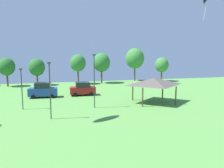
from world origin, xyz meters
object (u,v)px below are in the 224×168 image
(light_post_0, at_px, (50,87))
(treeline_tree_2, at_px, (37,67))
(parked_car_leftmost, at_px, (43,90))
(treeline_tree_3, at_px, (78,63))
(light_post_1, at_px, (22,86))
(treeline_tree_4, at_px, (102,63))
(light_post_2, at_px, (94,78))
(treeline_tree_6, at_px, (162,65))
(treeline_tree_1, at_px, (7,67))
(treeline_tree_5, at_px, (135,59))
(park_pavilion, at_px, (154,81))
(parked_car_second_from_left, at_px, (83,89))

(light_post_0, relative_size, treeline_tree_2, 1.11)
(parked_car_leftmost, xyz_separation_m, treeline_tree_3, (6.97, 13.59, 3.46))
(light_post_0, distance_m, light_post_1, 6.37)
(light_post_1, bearing_deg, treeline_tree_4, 55.48)
(light_post_2, height_order, treeline_tree_6, light_post_2)
(light_post_2, distance_m, treeline_tree_1, 26.53)
(treeline_tree_5, bearing_deg, treeline_tree_2, -174.22)
(park_pavilion, bearing_deg, light_post_1, 179.59)
(parked_car_second_from_left, distance_m, park_pavilion, 12.34)
(parked_car_leftmost, distance_m, treeline_tree_4, 18.85)
(treeline_tree_1, xyz_separation_m, treeline_tree_2, (5.94, 0.23, -0.24))
(park_pavilion, relative_size, treeline_tree_4, 0.93)
(light_post_0, relative_size, treeline_tree_1, 1.06)
(treeline_tree_1, relative_size, treeline_tree_3, 0.91)
(treeline_tree_1, height_order, treeline_tree_4, treeline_tree_4)
(light_post_1, relative_size, light_post_2, 0.75)
(light_post_0, bearing_deg, treeline_tree_5, 55.47)
(treeline_tree_4, bearing_deg, park_pavilion, -80.66)
(treeline_tree_4, bearing_deg, treeline_tree_2, -179.58)
(treeline_tree_5, bearing_deg, parked_car_second_from_left, -132.93)
(light_post_1, height_order, light_post_2, light_post_2)
(parked_car_leftmost, distance_m, treeline_tree_1, 15.79)
(parked_car_second_from_left, relative_size, treeline_tree_3, 0.64)
(light_post_2, bearing_deg, park_pavilion, 7.83)
(light_post_2, xyz_separation_m, treeline_tree_1, (-14.60, 22.15, 0.15))
(treeline_tree_6, bearing_deg, light_post_2, -132.21)
(parked_car_leftmost, bearing_deg, light_post_2, -48.19)
(treeline_tree_4, height_order, treeline_tree_5, treeline_tree_5)
(light_post_2, relative_size, treeline_tree_4, 1.04)
(treeline_tree_1, bearing_deg, light_post_1, -75.29)
(treeline_tree_1, bearing_deg, treeline_tree_3, 0.40)
(park_pavilion, bearing_deg, light_post_0, -160.52)
(parked_car_leftmost, distance_m, light_post_1, 7.86)
(park_pavilion, xyz_separation_m, treeline_tree_5, (5.22, 23.47, 2.36))
(treeline_tree_6, bearing_deg, treeline_tree_5, 156.56)
(treeline_tree_3, distance_m, treeline_tree_4, 5.36)
(treeline_tree_3, xyz_separation_m, treeline_tree_4, (5.35, 0.23, 0.05))
(light_post_2, distance_m, treeline_tree_3, 22.26)
(treeline_tree_6, bearing_deg, treeline_tree_3, 179.60)
(light_post_1, relative_size, treeline_tree_6, 0.93)
(light_post_2, relative_size, treeline_tree_6, 1.24)
(light_post_1, xyz_separation_m, treeline_tree_4, (14.53, 21.13, 1.64))
(light_post_0, height_order, treeline_tree_4, treeline_tree_4)
(treeline_tree_4, bearing_deg, treeline_tree_3, -177.49)
(treeline_tree_3, distance_m, treeline_tree_5, 14.30)
(light_post_2, bearing_deg, light_post_0, -145.00)
(treeline_tree_2, bearing_deg, parked_car_second_from_left, -58.81)
(light_post_0, bearing_deg, parked_car_leftmost, 96.31)
(treeline_tree_2, bearing_deg, treeline_tree_1, -177.75)
(treeline_tree_2, xyz_separation_m, treeline_tree_5, (22.78, 2.31, 1.57))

